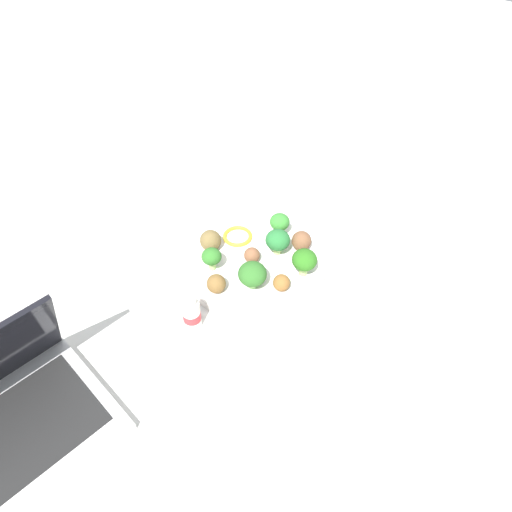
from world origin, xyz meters
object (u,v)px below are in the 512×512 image
(broccoli_floret_far_rim, at_px, (252,274))
(fork, at_px, (333,202))
(meatball_back_left, at_px, (211,241))
(meatball_mid_left, at_px, (216,284))
(broccoli_floret_mid_right, at_px, (278,240))
(meatball_back_right, at_px, (251,256))
(broccoli_floret_mid_left, at_px, (304,260))
(meatball_far_rim, at_px, (281,283))
(broccoli_floret_front_right, at_px, (280,222))
(yogurt_bottle, at_px, (192,314))
(meatball_center, at_px, (301,241))
(pepper_ring_front_right, at_px, (238,236))
(broccoli_floret_center, at_px, (212,257))
(napkin, at_px, (338,209))
(plate, at_px, (256,266))
(knife, at_px, (346,208))

(broccoli_floret_far_rim, bearing_deg, fork, 2.19)
(meatball_back_left, distance_m, meatball_mid_left, 0.12)
(meatball_mid_left, bearing_deg, broccoli_floret_mid_right, -12.24)
(broccoli_floret_far_rim, height_order, meatball_mid_left, broccoli_floret_far_rim)
(meatball_back_right, relative_size, fork, 0.27)
(broccoli_floret_mid_left, bearing_deg, meatball_far_rim, 168.36)
(broccoli_floret_mid_left, relative_size, broccoli_floret_front_right, 1.16)
(broccoli_floret_mid_left, distance_m, meatball_mid_left, 0.17)
(yogurt_bottle, bearing_deg, fork, -3.24)
(meatball_far_rim, relative_size, meatball_center, 0.81)
(broccoli_floret_mid_left, bearing_deg, broccoli_floret_mid_right, 77.40)
(broccoli_floret_front_right, distance_m, meatball_mid_left, 0.20)
(meatball_back_right, relative_size, meatball_far_rim, 0.98)
(meatball_center, xyz_separation_m, pepper_ring_front_right, (-0.05, 0.12, -0.02))
(broccoli_floret_center, bearing_deg, napkin, -16.63)
(meatball_mid_left, xyz_separation_m, yogurt_bottle, (-0.08, -0.01, -0.00))
(broccoli_floret_center, height_order, meatball_far_rim, broccoli_floret_center)
(yogurt_bottle, bearing_deg, broccoli_floret_front_right, 1.46)
(meatball_center, bearing_deg, fork, 8.93)
(broccoli_floret_center, xyz_separation_m, broccoli_floret_mid_right, (0.11, -0.08, 0.00))
(plate, relative_size, pepper_ring_front_right, 4.50)
(broccoli_floret_far_rim, bearing_deg, broccoli_floret_center, 96.69)
(broccoli_floret_front_right, bearing_deg, broccoli_floret_mid_right, -148.83)
(yogurt_bottle, bearing_deg, meatball_back_left, 30.43)
(pepper_ring_front_right, bearing_deg, plate, -115.21)
(plate, height_order, fork, plate)
(plate, distance_m, broccoli_floret_front_right, 0.11)
(broccoli_floret_mid_left, xyz_separation_m, fork, (0.24, 0.07, -0.05))
(broccoli_floret_mid_left, height_order, pepper_ring_front_right, broccoli_floret_mid_left)
(broccoli_floret_center, relative_size, meatball_center, 1.21)
(fork, bearing_deg, broccoli_floret_front_right, 169.18)
(knife, bearing_deg, broccoli_floret_front_right, 158.01)
(meatball_mid_left, relative_size, napkin, 0.22)
(meatball_mid_left, bearing_deg, broccoli_floret_far_rim, -44.51)
(meatball_back_right, distance_m, knife, 0.28)
(broccoli_floret_mid_left, distance_m, broccoli_floret_far_rim, 0.10)
(meatball_center, bearing_deg, meatball_mid_left, 161.63)
(broccoli_floret_center, relative_size, yogurt_bottle, 0.70)
(broccoli_floret_mid_left, xyz_separation_m, meatball_center, (0.06, 0.04, -0.02))
(broccoli_floret_mid_left, distance_m, yogurt_bottle, 0.24)
(meatball_far_rim, xyz_separation_m, pepper_ring_front_right, (0.06, 0.16, -0.01))
(meatball_center, bearing_deg, meatball_back_left, 127.50)
(broccoli_floret_front_right, xyz_separation_m, broccoli_floret_mid_right, (-0.05, -0.03, 0.00))
(broccoli_floret_far_rim, height_order, napkin, broccoli_floret_far_rim)
(broccoli_floret_mid_left, bearing_deg, meatball_back_left, 106.31)
(plate, distance_m, knife, 0.28)
(plate, bearing_deg, broccoli_floret_front_right, 7.65)
(broccoli_floret_center, bearing_deg, meatball_mid_left, -131.15)
(broccoli_floret_mid_left, bearing_deg, pepper_ring_front_right, 89.13)
(broccoli_floret_far_rim, height_order, meatball_back_right, broccoli_floret_far_rim)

